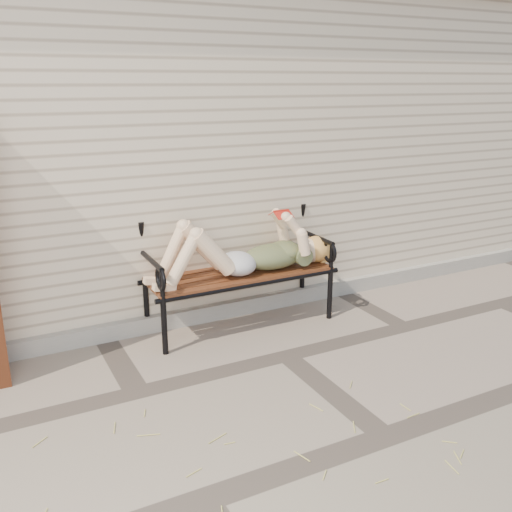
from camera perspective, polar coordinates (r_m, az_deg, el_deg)
ground at (r=4.75m, az=3.08°, el=-9.94°), size 80.00×80.00×0.00m
house_wall at (r=7.01m, az=-9.40°, el=11.51°), size 8.00×4.00×3.00m
foundation_strip at (r=5.50m, az=-2.01°, el=-5.15°), size 8.00×0.10×0.15m
garden_bench at (r=5.18m, az=-2.13°, el=0.38°), size 1.84×0.73×1.19m
reading_woman at (r=5.05m, az=-1.27°, el=0.42°), size 1.74×0.39×0.55m
straw_scatter at (r=3.63m, az=-2.62°, el=-19.33°), size 3.08×1.66×0.01m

